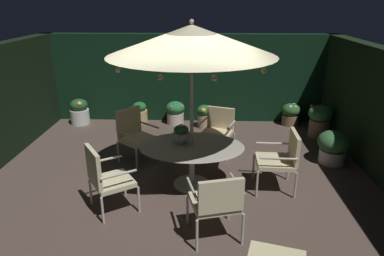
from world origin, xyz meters
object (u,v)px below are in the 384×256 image
object	(u,v)px
patio_chair_northeast	(282,157)
potted_plant_back_center	(80,112)
potted_plant_left_near	(175,112)
potted_plant_right_near	(320,120)
patio_chair_south	(105,176)
centerpiece_planter	(181,133)
patio_umbrella	(192,41)
potted_plant_right_far	(291,114)
potted_plant_left_far	(333,146)
patio_dining_table	(192,153)
potted_plant_back_left	(140,112)
potted_plant_back_right	(204,116)
patio_chair_southeast	(134,132)
patio_chair_east	(218,128)
patio_chair_north	(217,201)

from	to	relation	value
patio_chair_northeast	potted_plant_back_center	distance (m)	5.36
potted_plant_left_near	potted_plant_right_near	distance (m)	3.43
patio_chair_south	potted_plant_left_near	size ratio (longest dim) A/B	1.79
centerpiece_planter	potted_plant_left_near	distance (m)	3.09
patio_umbrella	potted_plant_back_center	world-z (taller)	patio_umbrella
potted_plant_right_far	potted_plant_left_far	distance (m)	2.16
potted_plant_back_center	potted_plant_right_near	distance (m)	5.79
centerpiece_planter	patio_dining_table	bearing A→B (deg)	-26.01
potted_plant_right_far	patio_chair_south	bearing A→B (deg)	-132.39
potted_plant_back_left	potted_plant_back_right	distance (m)	1.69
potted_plant_back_left	potted_plant_back_center	size ratio (longest dim) A/B	0.82
potted_plant_right_near	potted_plant_back_center	bearing A→B (deg)	173.36
patio_umbrella	potted_plant_back_center	bearing A→B (deg)	134.29
patio_chair_southeast	patio_chair_northeast	bearing A→B (deg)	-20.85
patio_chair_south	potted_plant_left_far	world-z (taller)	patio_chair_south
patio_chair_southeast	patio_chair_south	xyz separation A→B (m)	(-0.09, -1.74, -0.00)
patio_chair_east	patio_chair_south	world-z (taller)	patio_chair_south
patio_chair_northeast	potted_plant_right_far	xyz separation A→B (m)	(0.89, 3.16, -0.28)
potted_plant_right_far	potted_plant_left_near	xyz separation A→B (m)	(-2.88, -0.01, 0.01)
patio_chair_northeast	potted_plant_left_near	xyz separation A→B (m)	(-1.99, 3.15, -0.27)
patio_chair_north	patio_chair_south	bearing A→B (deg)	159.43
centerpiece_planter	potted_plant_left_near	size ratio (longest dim) A/B	0.59
potted_plant_left_far	potted_plant_right_near	size ratio (longest dim) A/B	0.86
patio_chair_southeast	potted_plant_right_far	xyz separation A→B (m)	(3.49, 2.17, -0.29)
patio_umbrella	patio_chair_north	world-z (taller)	patio_umbrella
patio_chair_southeast	potted_plant_left_far	size ratio (longest dim) A/B	1.61
patio_umbrella	centerpiece_planter	world-z (taller)	patio_umbrella
patio_chair_south	potted_plant_back_left	xyz separation A→B (m)	(-0.23, 4.00, -0.32)
patio_chair_east	potted_plant_back_right	xyz separation A→B (m)	(-0.28, 1.47, -0.23)
patio_chair_northeast	potted_plant_back_right	distance (m)	3.17
centerpiece_planter	patio_chair_southeast	distance (m)	1.32
potted_plant_back_left	potted_plant_left_near	world-z (taller)	potted_plant_left_near
patio_dining_table	patio_chair_south	distance (m)	1.47
centerpiece_planter	patio_chair_northeast	world-z (taller)	centerpiece_planter
patio_dining_table	patio_chair_northeast	world-z (taller)	patio_chair_northeast
patio_dining_table	patio_chair_southeast	world-z (taller)	patio_chair_southeast
potted_plant_back_right	patio_umbrella	bearing A→B (deg)	-94.19
patio_chair_southeast	potted_plant_left_far	xyz separation A→B (m)	(3.80, 0.03, -0.24)
potted_plant_back_center	potted_plant_back_left	bearing A→B (deg)	6.97
potted_plant_back_center	patio_chair_east	bearing A→B (deg)	-25.57
centerpiece_planter	patio_chair_southeast	xyz separation A→B (m)	(-0.95, 0.85, -0.33)
patio_dining_table	patio_chair_east	xyz separation A→B (m)	(0.48, 1.37, -0.06)
patio_chair_northeast	patio_chair_south	xyz separation A→B (m)	(-2.68, -0.76, 0.00)
potted_plant_back_center	patio_chair_south	bearing A→B (deg)	-65.86
patio_chair_south	potted_plant_back_left	size ratio (longest dim) A/B	1.95
patio_chair_north	potted_plant_right_near	world-z (taller)	patio_chair_north
patio_chair_south	potted_plant_back_right	bearing A→B (deg)	68.63
patio_umbrella	potted_plant_left_near	xyz separation A→B (m)	(-0.53, 3.09, -2.10)
patio_chair_north	potted_plant_left_near	distance (m)	4.60
patio_umbrella	potted_plant_back_left	distance (m)	4.10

